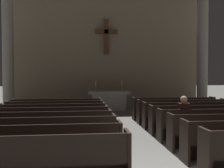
# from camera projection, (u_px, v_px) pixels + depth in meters

# --- Properties ---
(pew_left_row_1) EXTENTS (3.56, 0.50, 0.95)m
(pew_left_row_1) POSITION_uv_depth(u_px,v_px,m) (25.00, 161.00, 4.66)
(pew_left_row_1) COLOR black
(pew_left_row_1) RESTS_ON ground
(pew_left_row_2) EXTENTS (3.56, 0.50, 0.95)m
(pew_left_row_2) POSITION_uv_depth(u_px,v_px,m) (34.00, 146.00, 5.61)
(pew_left_row_2) COLOR black
(pew_left_row_2) RESTS_ON ground
(pew_left_row_3) EXTENTS (3.56, 0.50, 0.95)m
(pew_left_row_3) POSITION_uv_depth(u_px,v_px,m) (41.00, 136.00, 6.56)
(pew_left_row_3) COLOR black
(pew_left_row_3) RESTS_ON ground
(pew_left_row_4) EXTENTS (3.56, 0.50, 0.95)m
(pew_left_row_4) POSITION_uv_depth(u_px,v_px,m) (46.00, 128.00, 7.50)
(pew_left_row_4) COLOR black
(pew_left_row_4) RESTS_ON ground
(pew_left_row_5) EXTENTS (3.56, 0.50, 0.95)m
(pew_left_row_5) POSITION_uv_depth(u_px,v_px,m) (50.00, 122.00, 8.45)
(pew_left_row_5) COLOR black
(pew_left_row_5) RESTS_ON ground
(pew_left_row_6) EXTENTS (3.56, 0.50, 0.95)m
(pew_left_row_6) POSITION_uv_depth(u_px,v_px,m) (53.00, 117.00, 9.40)
(pew_left_row_6) COLOR black
(pew_left_row_6) RESTS_ON ground
(pew_left_row_7) EXTENTS (3.56, 0.50, 0.95)m
(pew_left_row_7) POSITION_uv_depth(u_px,v_px,m) (55.00, 113.00, 10.35)
(pew_left_row_7) COLOR black
(pew_left_row_7) RESTS_ON ground
(pew_left_row_8) EXTENTS (3.56, 0.50, 0.95)m
(pew_left_row_8) POSITION_uv_depth(u_px,v_px,m) (57.00, 110.00, 11.29)
(pew_left_row_8) COLOR black
(pew_left_row_8) RESTS_ON ground
(pew_right_row_4) EXTENTS (3.56, 0.50, 0.95)m
(pew_right_row_4) POSITION_uv_depth(u_px,v_px,m) (218.00, 124.00, 8.08)
(pew_right_row_4) COLOR black
(pew_right_row_4) RESTS_ON ground
(pew_right_row_5) EXTENTS (3.56, 0.50, 0.95)m
(pew_right_row_5) POSITION_uv_depth(u_px,v_px,m) (203.00, 119.00, 9.03)
(pew_right_row_5) COLOR black
(pew_right_row_5) RESTS_ON ground
(pew_right_row_6) EXTENTS (3.56, 0.50, 0.95)m
(pew_right_row_6) POSITION_uv_depth(u_px,v_px,m) (192.00, 115.00, 9.98)
(pew_right_row_6) COLOR black
(pew_right_row_6) RESTS_ON ground
(pew_right_row_7) EXTENTS (3.56, 0.50, 0.95)m
(pew_right_row_7) POSITION_uv_depth(u_px,v_px,m) (182.00, 111.00, 10.92)
(pew_right_row_7) COLOR black
(pew_right_row_7) RESTS_ON ground
(pew_right_row_8) EXTENTS (3.56, 0.50, 0.95)m
(pew_right_row_8) POSITION_uv_depth(u_px,v_px,m) (174.00, 108.00, 11.87)
(pew_right_row_8) COLOR black
(pew_right_row_8) RESTS_ON ground
(column_left_third) EXTENTS (0.85, 0.85, 6.35)m
(column_left_third) POSITION_uv_depth(u_px,v_px,m) (8.00, 51.00, 13.86)
(column_left_third) COLOR #9E998E
(column_left_third) RESTS_ON ground
(column_right_third) EXTENTS (0.85, 0.85, 6.35)m
(column_right_third) POSITION_uv_depth(u_px,v_px,m) (202.00, 53.00, 15.05)
(column_right_third) COLOR #9E998E
(column_right_third) RESTS_ON ground
(altar) EXTENTS (2.20, 0.90, 1.01)m
(altar) POSITION_uv_depth(u_px,v_px,m) (109.00, 100.00, 14.73)
(altar) COLOR #BCB7AD
(altar) RESTS_ON ground
(candlestick_left) EXTENTS (0.16, 0.16, 0.58)m
(candlestick_left) POSITION_uv_depth(u_px,v_px,m) (96.00, 88.00, 14.63)
(candlestick_left) COLOR #B79338
(candlestick_left) RESTS_ON altar
(candlestick_right) EXTENTS (0.16, 0.16, 0.58)m
(candlestick_right) POSITION_uv_depth(u_px,v_px,m) (122.00, 88.00, 14.79)
(candlestick_right) COLOR #B79338
(candlestick_right) RESTS_ON altar
(apse_with_cross) EXTENTS (11.13, 0.49, 7.44)m
(apse_with_cross) POSITION_uv_depth(u_px,v_px,m) (106.00, 44.00, 16.34)
(apse_with_cross) COLOR gray
(apse_with_cross) RESTS_ON ground
(lone_worshipper) EXTENTS (0.32, 0.43, 1.32)m
(lone_worshipper) POSITION_uv_depth(u_px,v_px,m) (183.00, 117.00, 7.99)
(lone_worshipper) COLOR #26262B
(lone_worshipper) RESTS_ON ground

